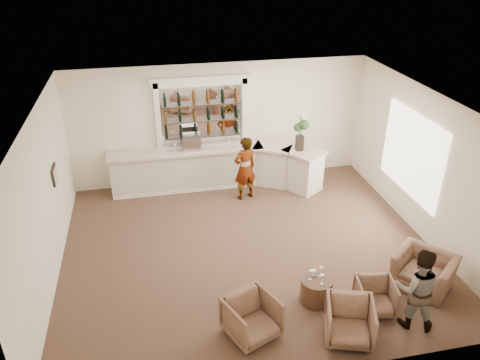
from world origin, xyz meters
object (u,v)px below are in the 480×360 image
armchair_left (252,318)px  armchair_right (375,296)px  cocktail_table (316,290)px  guest (417,289)px  bar_counter (218,168)px  sommelier (245,168)px  armchair_far (424,271)px  flower_vase (300,129)px  espresso_machine (192,142)px  armchair_center (349,321)px

armchair_left → armchair_right: (2.35, 0.13, -0.07)m
cocktail_table → guest: size_ratio=0.38×
bar_counter → armchair_right: size_ratio=8.32×
sommelier → armchair_right: bearing=89.6°
cocktail_table → sommelier: size_ratio=0.35×
cocktail_table → sommelier: bearing=96.4°
armchair_far → flower_vase: 4.74m
sommelier → armchair_right: (1.44, -4.59, -0.55)m
armchair_far → flower_vase: (-1.16, 4.38, 1.40)m
bar_counter → espresso_machine: (-0.68, 0.09, 0.78)m
armchair_center → armchair_right: 0.93m
armchair_far → espresso_machine: 6.44m
armchair_right → flower_vase: (0.08, 4.82, 1.43)m
armchair_right → flower_vase: bearing=99.5°
bar_counter → espresso_machine: espresso_machine is taller
espresso_machine → flower_vase: flower_vase is taller
armchair_right → espresso_machine: 6.16m
guest → espresso_machine: size_ratio=3.30×
armchair_left → flower_vase: flower_vase is taller
cocktail_table → guest: (1.46, -0.91, 0.53)m
sommelier → bar_counter: bearing=-70.4°
armchair_left → armchair_right: armchair_left is taller
armchair_right → guest: bearing=-33.3°
flower_vase → guest: bearing=-85.6°
cocktail_table → espresso_machine: bearing=109.0°
sommelier → espresso_machine: bearing=-51.8°
armchair_left → espresso_machine: 5.66m
flower_vase → espresso_machine: bearing=167.4°
bar_counter → armchair_right: (2.02, -5.35, -0.26)m
bar_counter → guest: (2.50, -5.81, 0.21)m
armchair_center → flower_vase: size_ratio=0.75×
espresso_machine → flower_vase: 2.87m
armchair_center → armchair_far: bearing=44.9°
armchair_left → armchair_far: size_ratio=0.78×
bar_counter → armchair_center: bar_counter is taller
armchair_left → armchair_far: armchair_left is taller
armchair_center → armchair_right: size_ratio=1.18×
bar_counter → armchair_center: (1.27, -5.90, -0.21)m
armchair_far → cocktail_table: bearing=-129.4°
bar_counter → armchair_left: size_ratio=6.86×
cocktail_table → armchair_center: (0.23, -0.99, 0.12)m
sommelier → armchair_center: sommelier is taller
armchair_far → espresso_machine: (-3.93, 5.00, 1.00)m
cocktail_table → flower_vase: 4.74m
sommelier → espresso_machine: (-1.26, 0.85, 0.49)m
sommelier → guest: size_ratio=1.10×
cocktail_table → armchair_left: (-1.38, -0.58, 0.13)m
bar_counter → sommelier: bearing=-52.6°
guest → espresso_machine: bearing=-37.6°
espresso_machine → flower_vase: bearing=-10.6°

